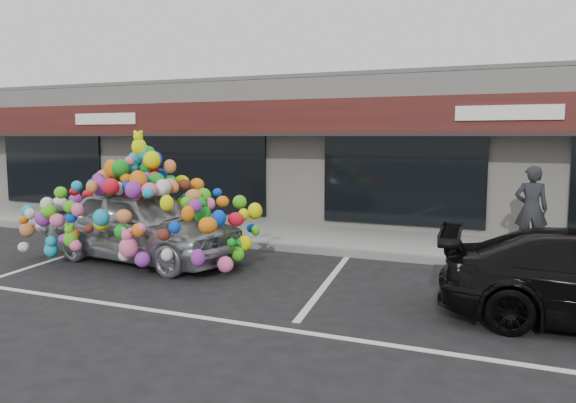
% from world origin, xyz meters
% --- Properties ---
extents(ground, '(90.00, 90.00, 0.00)m').
position_xyz_m(ground, '(0.00, 0.00, 0.00)').
color(ground, black).
rests_on(ground, ground).
extents(shop_building, '(24.00, 7.20, 4.31)m').
position_xyz_m(shop_building, '(0.00, 8.44, 2.16)').
color(shop_building, beige).
rests_on(shop_building, ground).
extents(sidewalk, '(26.00, 3.00, 0.15)m').
position_xyz_m(sidewalk, '(0.00, 4.00, 0.07)').
color(sidewalk, gray).
rests_on(sidewalk, ground).
extents(kerb, '(26.00, 0.18, 0.16)m').
position_xyz_m(kerb, '(0.00, 2.50, 0.07)').
color(kerb, slate).
rests_on(kerb, ground).
extents(parking_stripe_left, '(0.73, 4.37, 0.01)m').
position_xyz_m(parking_stripe_left, '(-3.20, 0.20, 0.00)').
color(parking_stripe_left, silver).
rests_on(parking_stripe_left, ground).
extents(parking_stripe_mid, '(0.73, 4.37, 0.01)m').
position_xyz_m(parking_stripe_mid, '(2.80, 0.20, 0.00)').
color(parking_stripe_mid, silver).
rests_on(parking_stripe_mid, ground).
extents(lane_line, '(14.00, 0.12, 0.01)m').
position_xyz_m(lane_line, '(2.00, -2.30, 0.00)').
color(lane_line, silver).
rests_on(lane_line, ground).
extents(toy_car, '(3.22, 4.98, 2.77)m').
position_xyz_m(toy_car, '(-1.32, 0.40, 0.94)').
color(toy_car, '#B2B5BE').
rests_on(toy_car, ground).
extents(pedestrian_a, '(0.71, 0.50, 1.84)m').
position_xyz_m(pedestrian_a, '(6.09, 3.83, 1.07)').
color(pedestrian_a, '#232529').
rests_on(pedestrian_a, sidewalk).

